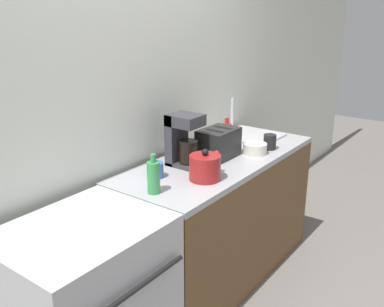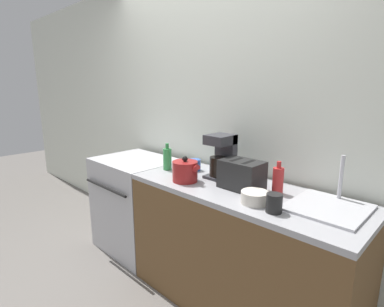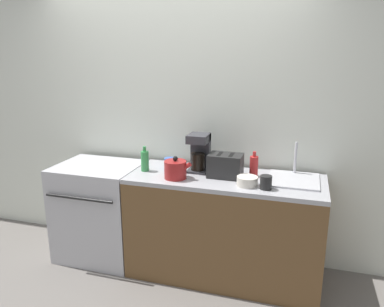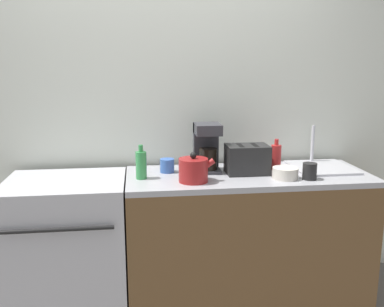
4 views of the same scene
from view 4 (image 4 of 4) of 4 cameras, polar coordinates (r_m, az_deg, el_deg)
wall_back at (r=3.08m, az=-4.54°, el=6.00°), size 8.00×0.05×2.60m
stove at (r=2.95m, az=-16.16°, el=-11.68°), size 0.75×0.64×0.90m
counter_block at (r=3.02m, az=7.26°, el=-10.93°), size 1.61×0.64×0.90m
kettle at (r=2.64m, az=0.22°, el=-2.19°), size 0.23×0.18×0.19m
toaster at (r=2.86m, az=7.36°, el=-0.75°), size 0.28×0.19×0.19m
coffee_maker at (r=2.89m, az=2.00°, el=0.97°), size 0.17×0.20×0.33m
sink_tray at (r=3.12m, az=16.78°, el=-1.61°), size 0.40×0.42×0.28m
bottle_green at (r=2.72m, az=-6.79°, el=-1.49°), size 0.07×0.07×0.22m
bottle_red at (r=3.00m, az=11.13°, el=-0.43°), size 0.07×0.07×0.21m
cup_blue at (r=2.88m, az=-3.33°, el=-1.62°), size 0.10×0.10×0.09m
cup_black at (r=2.80m, az=15.41°, el=-2.29°), size 0.09×0.09×0.11m
bowl at (r=2.78m, az=12.32°, el=-2.57°), size 0.16×0.16×0.07m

